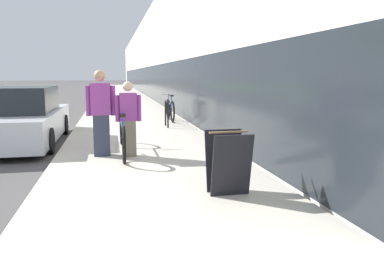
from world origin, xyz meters
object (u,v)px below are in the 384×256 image
at_px(bike_rack_hoop, 167,111).
at_px(sandwich_board_sign, 228,162).
at_px(person_rider, 129,119).
at_px(tandem_bicycle, 122,135).
at_px(person_bystander, 101,113).
at_px(cruiser_bike_nearest, 170,110).
at_px(parked_sedan_curbside, 23,118).

distance_m(bike_rack_hoop, sandwich_board_sign, 6.94).
relative_size(person_rider, sandwich_board_sign, 1.71).
bearing_deg(sandwich_board_sign, tandem_bicycle, 114.08).
bearing_deg(sandwich_board_sign, person_bystander, 121.58).
height_order(tandem_bicycle, bike_rack_hoop, tandem_bicycle).
relative_size(bike_rack_hoop, cruiser_bike_nearest, 0.47).
distance_m(cruiser_bike_nearest, parked_sedan_curbside, 5.30).
relative_size(bike_rack_hoop, sandwich_board_sign, 0.94).
xyz_separation_m(person_rider, cruiser_bike_nearest, (1.74, 5.70, -0.37)).
height_order(tandem_bicycle, sandwich_board_sign, tandem_bicycle).
relative_size(tandem_bicycle, person_rider, 1.78).
height_order(bike_rack_hoop, sandwich_board_sign, sandwich_board_sign).
distance_m(bike_rack_hoop, parked_sedan_curbside, 4.27).
bearing_deg(tandem_bicycle, person_rider, -70.47).
bearing_deg(sandwich_board_sign, cruiser_bike_nearest, 86.77).
height_order(person_rider, sandwich_board_sign, person_rider).
relative_size(person_bystander, cruiser_bike_nearest, 1.00).
xyz_separation_m(person_rider, parked_sedan_curbside, (-2.60, 2.65, -0.23)).
height_order(cruiser_bike_nearest, sandwich_board_sign, cruiser_bike_nearest).
bearing_deg(person_bystander, parked_sedan_curbside, 129.81).
bearing_deg(parked_sedan_curbside, sandwich_board_sign, -54.47).
relative_size(person_bystander, parked_sedan_curbside, 0.37).
distance_m(person_rider, sandwich_board_sign, 3.04).
distance_m(cruiser_bike_nearest, sandwich_board_sign, 8.47).
distance_m(person_rider, bike_rack_hoop, 4.42).
height_order(person_bystander, cruiser_bike_nearest, person_bystander).
relative_size(person_bystander, bike_rack_hoop, 2.10).
bearing_deg(tandem_bicycle, person_bystander, -159.79).
relative_size(person_rider, bike_rack_hoop, 1.83).
bearing_deg(tandem_bicycle, parked_sedan_curbside, 137.05).
height_order(person_bystander, bike_rack_hoop, person_bystander).
bearing_deg(person_rider, sandwich_board_sign, -65.36).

